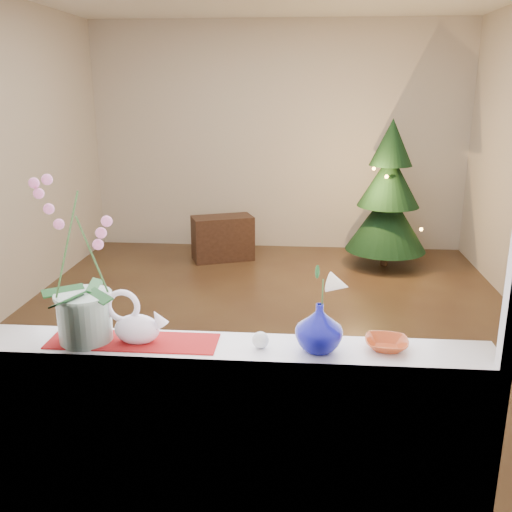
{
  "coord_description": "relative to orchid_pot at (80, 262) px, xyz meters",
  "views": [
    {
      "loc": [
        0.3,
        -4.48,
        1.93
      ],
      "look_at": [
        0.05,
        -1.4,
        1.02
      ],
      "focal_mm": 40.0,
      "sensor_mm": 36.0,
      "label": 1
    }
  ],
  "objects": [
    {
      "name": "wall_front",
      "position": [
        0.57,
        -0.12,
        0.09
      ],
      "size": [
        4.5,
        0.1,
        2.7
      ],
      "primitive_type": "cube",
      "color": "beige",
      "rests_on": "ground"
    },
    {
      "name": "windowsill",
      "position": [
        0.57,
        0.01,
        -0.36
      ],
      "size": [
        2.2,
        0.26,
        0.04
      ],
      "primitive_type": "cube",
      "color": "white",
      "rests_on": "window_apron"
    },
    {
      "name": "wall_back",
      "position": [
        0.57,
        4.88,
        0.09
      ],
      "size": [
        4.5,
        0.1,
        2.7
      ],
      "primitive_type": "cube",
      "color": "beige",
      "rests_on": "ground"
    },
    {
      "name": "window_apron",
      "position": [
        0.57,
        -0.08,
        -0.82
      ],
      "size": [
        2.2,
        0.08,
        0.88
      ],
      "primitive_type": "cube",
      "color": "white",
      "rests_on": "ground"
    },
    {
      "name": "lily",
      "position": [
        0.96,
        -0.01,
        -0.03
      ],
      "size": [
        0.13,
        0.07,
        0.17
      ],
      "primitive_type": null,
      "color": "white",
      "rests_on": "blue_vase"
    },
    {
      "name": "amber_dish",
      "position": [
        1.23,
        0.03,
        -0.33
      ],
      "size": [
        0.16,
        0.16,
        0.04
      ],
      "primitive_type": "imported",
      "rotation": [
        0.0,
        0.0,
        -0.1
      ],
      "color": "#A93D17",
      "rests_on": "windowsill"
    },
    {
      "name": "paperweight",
      "position": [
        0.72,
        -0.01,
        -0.31
      ],
      "size": [
        0.08,
        0.08,
        0.07
      ],
      "primitive_type": "sphere",
      "rotation": [
        0.0,
        0.0,
        0.17
      ],
      "color": "silver",
      "rests_on": "windowsill"
    },
    {
      "name": "window_frame",
      "position": [
        0.57,
        -0.09,
        0.44
      ],
      "size": [
        2.22,
        0.06,
        1.6
      ],
      "primitive_type": null,
      "color": "white",
      "rests_on": "windowsill"
    },
    {
      "name": "xmas_tree",
      "position": [
        1.82,
        4.15,
        -0.45
      ],
      "size": [
        1.13,
        1.13,
        1.62
      ],
      "primitive_type": null,
      "rotation": [
        0.0,
        0.0,
        -0.33
      ],
      "color": "black",
      "rests_on": "ground"
    },
    {
      "name": "ground",
      "position": [
        0.57,
        2.38,
        -1.26
      ],
      "size": [
        5.0,
        5.0,
        0.0
      ],
      "primitive_type": "plane",
      "color": "#331F14",
      "rests_on": "ground"
    },
    {
      "name": "side_table",
      "position": [
        -0.03,
        4.24,
        -1.01
      ],
      "size": [
        0.76,
        0.57,
        0.51
      ],
      "primitive_type": "cube",
      "rotation": [
        0.0,
        0.0,
        0.37
      ],
      "color": "black",
      "rests_on": "ground"
    },
    {
      "name": "blue_vase",
      "position": [
        0.96,
        -0.01,
        -0.23
      ],
      "size": [
        0.28,
        0.28,
        0.23
      ],
      "primitive_type": "imported",
      "rotation": [
        0.0,
        0.0,
        -0.36
      ],
      "color": "#060765",
      "rests_on": "windowsill"
    },
    {
      "name": "runner",
      "position": [
        0.19,
        0.01,
        -0.34
      ],
      "size": [
        0.7,
        0.2,
        0.01
      ],
      "primitive_type": "cube",
      "color": "maroon",
      "rests_on": "windowsill"
    },
    {
      "name": "swan",
      "position": [
        0.22,
        0.0,
        -0.24
      ],
      "size": [
        0.27,
        0.15,
        0.22
      ],
      "primitive_type": null,
      "rotation": [
        0.0,
        0.0,
        -0.12
      ],
      "color": "white",
      "rests_on": "windowsill"
    },
    {
      "name": "orchid_pot",
      "position": [
        0.0,
        0.0,
        0.0
      ],
      "size": [
        0.25,
        0.25,
        0.69
      ],
      "primitive_type": null,
      "rotation": [
        0.0,
        0.0,
        0.08
      ],
      "color": "beige",
      "rests_on": "windowsill"
    }
  ]
}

